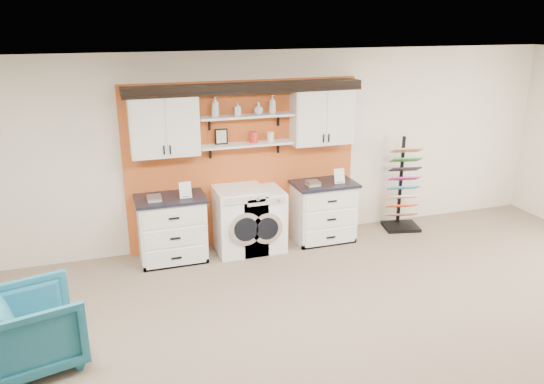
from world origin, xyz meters
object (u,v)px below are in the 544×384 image
object	(u,v)px
washer	(240,220)
sample_rack	(402,199)
base_cabinet_left	(172,229)
armchair	(35,328)
dryer	(260,219)
base_cabinet_right	(323,211)

from	to	relation	value
washer	sample_rack	bearing A→B (deg)	0.75
base_cabinet_left	sample_rack	world-z (taller)	sample_rack
sample_rack	armchair	bearing A→B (deg)	-147.13
dryer	base_cabinet_left	bearing A→B (deg)	179.85
washer	armchair	xyz separation A→B (m)	(-2.55, -1.93, -0.09)
base_cabinet_right	sample_rack	size ratio (longest dim) A/B	0.63
washer	dryer	distance (m)	0.31
base_cabinet_right	armchair	distance (m)	4.31
dryer	armchair	world-z (taller)	dryer
armchair	sample_rack	bearing A→B (deg)	-83.39
base_cabinet_right	washer	size ratio (longest dim) A/B	0.98
washer	sample_rack	size ratio (longest dim) A/B	0.65
base_cabinet_right	armchair	xyz separation A→B (m)	(-3.85, -1.94, -0.07)
dryer	base_cabinet_right	bearing A→B (deg)	0.20
dryer	armchair	size ratio (longest dim) A/B	1.05
base_cabinet_left	dryer	bearing A→B (deg)	-0.15
dryer	sample_rack	xyz separation A→B (m)	(2.37, 0.03, 0.04)
base_cabinet_right	washer	distance (m)	1.30
base_cabinet_left	base_cabinet_right	xyz separation A→B (m)	(2.26, 0.00, -0.01)
base_cabinet_left	dryer	xyz separation A→B (m)	(1.27, -0.00, -0.02)
base_cabinet_right	armchair	bearing A→B (deg)	-153.27
washer	dryer	size ratio (longest dim) A/B	1.06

